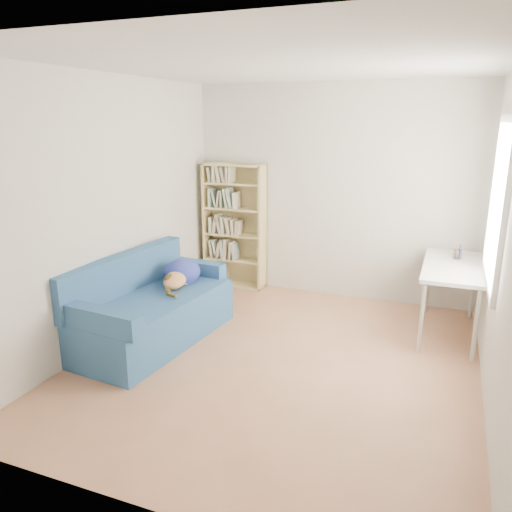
# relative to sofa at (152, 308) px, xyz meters

# --- Properties ---
(ground) EXTENTS (4.00, 4.00, 0.00)m
(ground) POSITION_rel_sofa_xyz_m (1.35, -0.00, -0.33)
(ground) COLOR #A76D4B
(ground) RESTS_ON ground
(room_shell) EXTENTS (3.54, 4.04, 2.62)m
(room_shell) POSITION_rel_sofa_xyz_m (1.45, 0.03, 1.30)
(room_shell) COLOR silver
(room_shell) RESTS_ON ground
(sofa) EXTENTS (1.00, 1.84, 0.87)m
(sofa) POSITION_rel_sofa_xyz_m (0.00, 0.00, 0.00)
(sofa) COLOR navy
(sofa) RESTS_ON ground
(bookshelf) EXTENTS (0.81, 0.25, 1.63)m
(bookshelf) POSITION_rel_sofa_xyz_m (0.09, 1.86, 0.42)
(bookshelf) COLOR tan
(bookshelf) RESTS_ON ground
(desk) EXTENTS (0.58, 1.26, 0.75)m
(desk) POSITION_rel_sofa_xyz_m (2.79, 1.24, 0.34)
(desk) COLOR silver
(desk) RESTS_ON ground
(pen_cup) EXTENTS (0.08, 0.08, 0.16)m
(pen_cup) POSITION_rel_sofa_xyz_m (2.82, 1.50, 0.48)
(pen_cup) COLOR white
(pen_cup) RESTS_ON desk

